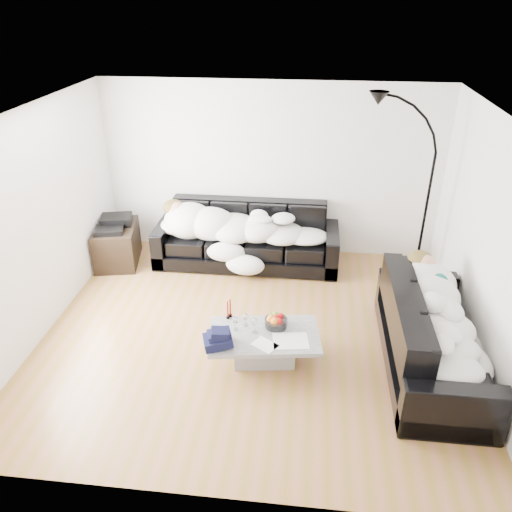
# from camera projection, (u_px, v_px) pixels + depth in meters

# --- Properties ---
(ground) EXTENTS (5.00, 5.00, 0.00)m
(ground) POSITION_uv_depth(u_px,v_px,m) (253.00, 333.00, 6.07)
(ground) COLOR olive
(ground) RESTS_ON ground
(wall_back) EXTENTS (5.00, 0.02, 2.60)m
(wall_back) POSITION_uv_depth(u_px,v_px,m) (271.00, 171.00, 7.42)
(wall_back) COLOR silver
(wall_back) RESTS_ON ground
(wall_left) EXTENTS (0.02, 4.50, 2.60)m
(wall_left) POSITION_uv_depth(u_px,v_px,m) (36.00, 226.00, 5.70)
(wall_left) COLOR silver
(wall_left) RESTS_ON ground
(wall_right) EXTENTS (0.02, 4.50, 2.60)m
(wall_right) POSITION_uv_depth(u_px,v_px,m) (490.00, 249.00, 5.20)
(wall_right) COLOR silver
(wall_right) RESTS_ON ground
(ceiling) EXTENTS (5.00, 5.00, 0.00)m
(ceiling) POSITION_uv_depth(u_px,v_px,m) (253.00, 116.00, 4.84)
(ceiling) COLOR white
(ceiling) RESTS_ON ground
(sofa_back) EXTENTS (2.71, 0.94, 0.89)m
(sofa_back) POSITION_uv_depth(u_px,v_px,m) (247.00, 236.00, 7.43)
(sofa_back) COLOR black
(sofa_back) RESTS_ON ground
(sofa_right) EXTENTS (0.95, 2.22, 0.90)m
(sofa_right) POSITION_uv_depth(u_px,v_px,m) (434.00, 332.00, 5.34)
(sofa_right) COLOR black
(sofa_right) RESTS_ON ground
(sleeper_back) EXTENTS (2.30, 0.79, 0.46)m
(sleeper_back) POSITION_uv_depth(u_px,v_px,m) (246.00, 225.00, 7.29)
(sleeper_back) COLOR white
(sleeper_back) RESTS_ON sofa_back
(sleeper_right) EXTENTS (0.80, 1.90, 0.46)m
(sleeper_right) POSITION_uv_depth(u_px,v_px,m) (437.00, 316.00, 5.25)
(sleeper_right) COLOR white
(sleeper_right) RESTS_ON sofa_right
(teal_cushion) EXTENTS (0.42, 0.38, 0.20)m
(teal_cushion) POSITION_uv_depth(u_px,v_px,m) (421.00, 277.00, 5.82)
(teal_cushion) COLOR #0D5F51
(teal_cushion) RESTS_ON sofa_right
(coffee_table) EXTENTS (1.29, 0.86, 0.35)m
(coffee_table) POSITION_uv_depth(u_px,v_px,m) (264.00, 347.00, 5.55)
(coffee_table) COLOR #939699
(coffee_table) RESTS_ON ground
(fruit_bowl) EXTENTS (0.28, 0.28, 0.16)m
(fruit_bowl) POSITION_uv_depth(u_px,v_px,m) (276.00, 320.00, 5.56)
(fruit_bowl) COLOR white
(fruit_bowl) RESTS_ON coffee_table
(wine_glass_a) EXTENTS (0.08, 0.08, 0.15)m
(wine_glass_a) POSITION_uv_depth(u_px,v_px,m) (246.00, 320.00, 5.57)
(wine_glass_a) COLOR white
(wine_glass_a) RESTS_ON coffee_table
(wine_glass_b) EXTENTS (0.08, 0.08, 0.16)m
(wine_glass_b) POSITION_uv_depth(u_px,v_px,m) (236.00, 323.00, 5.50)
(wine_glass_b) COLOR white
(wine_glass_b) RESTS_ON coffee_table
(wine_glass_c) EXTENTS (0.09, 0.09, 0.18)m
(wine_glass_c) POSITION_uv_depth(u_px,v_px,m) (255.00, 326.00, 5.45)
(wine_glass_c) COLOR white
(wine_glass_c) RESTS_ON coffee_table
(candle_left) EXTENTS (0.04, 0.04, 0.22)m
(candle_left) POSITION_uv_depth(u_px,v_px,m) (228.00, 310.00, 5.68)
(candle_left) COLOR maroon
(candle_left) RESTS_ON coffee_table
(candle_right) EXTENTS (0.05, 0.05, 0.23)m
(candle_right) POSITION_uv_depth(u_px,v_px,m) (230.00, 308.00, 5.71)
(candle_right) COLOR maroon
(candle_right) RESTS_ON coffee_table
(newspaper_a) EXTENTS (0.42, 0.34, 0.01)m
(newspaper_a) POSITION_uv_depth(u_px,v_px,m) (291.00, 341.00, 5.35)
(newspaper_a) COLOR silver
(newspaper_a) RESTS_ON coffee_table
(newspaper_b) EXTENTS (0.32, 0.30, 0.01)m
(newspaper_b) POSITION_uv_depth(u_px,v_px,m) (265.00, 345.00, 5.29)
(newspaper_b) COLOR silver
(newspaper_b) RESTS_ON coffee_table
(navy_jacket) EXTENTS (0.37, 0.33, 0.16)m
(navy_jacket) POSITION_uv_depth(u_px,v_px,m) (216.00, 332.00, 5.24)
(navy_jacket) COLOR black
(navy_jacket) RESTS_ON coffee_table
(shoes) EXTENTS (0.56, 0.52, 0.10)m
(shoes) POSITION_uv_depth(u_px,v_px,m) (264.00, 353.00, 5.65)
(shoes) COLOR #472311
(shoes) RESTS_ON ground
(av_cabinet) EXTENTS (0.74, 0.95, 0.59)m
(av_cabinet) POSITION_uv_depth(u_px,v_px,m) (117.00, 244.00, 7.51)
(av_cabinet) COLOR black
(av_cabinet) RESTS_ON ground
(stereo) EXTENTS (0.51, 0.43, 0.13)m
(stereo) POSITION_uv_depth(u_px,v_px,m) (114.00, 223.00, 7.34)
(stereo) COLOR black
(stereo) RESTS_ON av_cabinet
(floor_lamp) EXTENTS (0.90, 0.61, 2.29)m
(floor_lamp) POSITION_uv_depth(u_px,v_px,m) (427.00, 206.00, 6.64)
(floor_lamp) COLOR black
(floor_lamp) RESTS_ON ground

